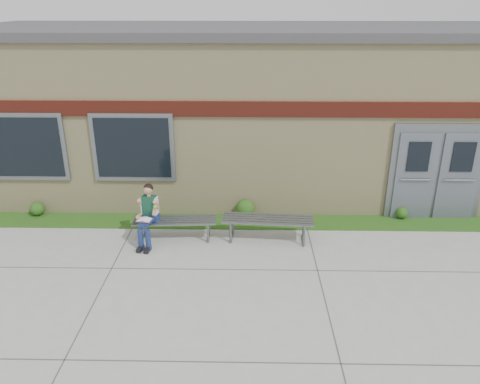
{
  "coord_description": "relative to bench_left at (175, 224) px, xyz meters",
  "views": [
    {
      "loc": [
        -0.34,
        -7.29,
        4.84
      ],
      "look_at": [
        -0.52,
        1.7,
        1.14
      ],
      "focal_mm": 35.0,
      "sensor_mm": 36.0,
      "label": 1
    }
  ],
  "objects": [
    {
      "name": "ground",
      "position": [
        1.93,
        -1.76,
        -0.36
      ],
      "size": [
        80.0,
        80.0,
        0.0
      ],
      "primitive_type": "plane",
      "color": "#9E9E99",
      "rests_on": "ground"
    },
    {
      "name": "bench_right",
      "position": [
        2.0,
        0.0,
        0.03
      ],
      "size": [
        1.98,
        0.68,
        0.51
      ],
      "rotation": [
        0.0,
        0.0,
        -0.07
      ],
      "color": "slate",
      "rests_on": "ground"
    },
    {
      "name": "shrub_mid",
      "position": [
        1.51,
        1.09,
        -0.12
      ],
      "size": [
        0.44,
        0.44,
        0.44
      ],
      "primitive_type": "sphere",
      "color": "#294813",
      "rests_on": "grass_strip"
    },
    {
      "name": "bench_left",
      "position": [
        0.0,
        0.0,
        0.0
      ],
      "size": [
        1.81,
        0.59,
        0.46
      ],
      "rotation": [
        0.0,
        0.0,
        0.06
      ],
      "color": "slate",
      "rests_on": "ground"
    },
    {
      "name": "grass_strip",
      "position": [
        1.93,
        0.84,
        -0.35
      ],
      "size": [
        16.0,
        0.8,
        0.02
      ],
      "primitive_type": "cube",
      "color": "#294813",
      "rests_on": "ground"
    },
    {
      "name": "school_building",
      "position": [
        1.93,
        4.23,
        1.75
      ],
      "size": [
        16.2,
        6.22,
        4.2
      ],
      "color": "beige",
      "rests_on": "ground"
    },
    {
      "name": "shrub_east",
      "position": [
        5.22,
        1.09,
        -0.2
      ],
      "size": [
        0.28,
        0.28,
        0.28
      ],
      "primitive_type": "sphere",
      "color": "#294813",
      "rests_on": "grass_strip"
    },
    {
      "name": "shrub_west",
      "position": [
        -3.5,
        1.09,
        -0.17
      ],
      "size": [
        0.33,
        0.33,
        0.33
      ],
      "primitive_type": "sphere",
      "color": "#294813",
      "rests_on": "grass_strip"
    },
    {
      "name": "girl",
      "position": [
        -0.53,
        -0.19,
        0.33
      ],
      "size": [
        0.46,
        0.8,
        1.31
      ],
      "rotation": [
        0.0,
        0.0,
        -0.19
      ],
      "color": "navy",
      "rests_on": "ground"
    }
  ]
}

